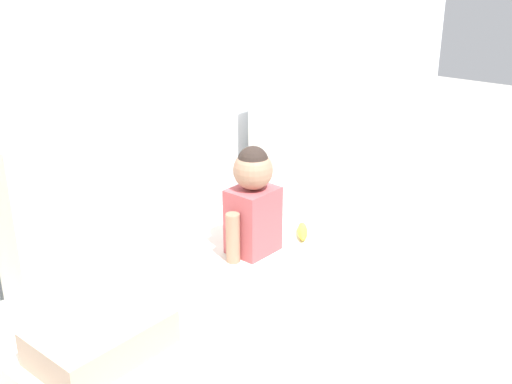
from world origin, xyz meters
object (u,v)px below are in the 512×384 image
(throw_pillow_right, at_px, (292,133))
(toddler, at_px, (253,201))
(throw_pillow_left, at_px, (78,207))
(banana, at_px, (302,231))
(couch, at_px, (261,285))
(folded_blanket, at_px, (101,337))

(throw_pillow_right, relative_size, toddler, 1.27)
(throw_pillow_left, relative_size, banana, 3.42)
(couch, xyz_separation_m, banana, (0.19, -0.08, 0.22))
(couch, bearing_deg, toddler, -169.59)
(throw_pillow_right, height_order, folded_blanket, throw_pillow_right)
(couch, bearing_deg, folded_blanket, -173.14)
(toddler, bearing_deg, couch, 10.41)
(throw_pillow_right, relative_size, folded_blanket, 1.45)
(folded_blanket, bearing_deg, throw_pillow_right, 15.90)
(throw_pillow_right, bearing_deg, throw_pillow_left, 180.00)
(couch, relative_size, toddler, 5.19)
(toddler, bearing_deg, throw_pillow_right, 25.78)
(toddler, height_order, banana, toddler)
(toddler, bearing_deg, throw_pillow_left, 149.37)
(throw_pillow_left, bearing_deg, couch, -27.17)
(throw_pillow_left, distance_m, banana, 0.97)
(throw_pillow_left, xyz_separation_m, toddler, (0.58, -0.35, -0.07))
(throw_pillow_right, bearing_deg, banana, -138.11)
(toddler, relative_size, folded_blanket, 1.14)
(banana, bearing_deg, throw_pillow_right, 41.89)
(banana, bearing_deg, throw_pillow_left, 153.57)
(couch, relative_size, folded_blanket, 5.90)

